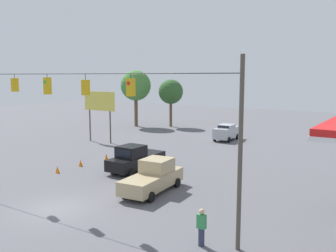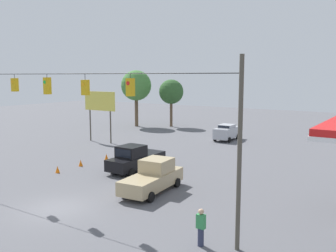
{
  "view_description": "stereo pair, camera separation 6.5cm",
  "coord_description": "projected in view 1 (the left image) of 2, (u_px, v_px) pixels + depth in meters",
  "views": [
    {
      "loc": [
        -16.81,
        13.8,
        7.62
      ],
      "look_at": [
        -0.86,
        -10.35,
        3.73
      ],
      "focal_mm": 40.0,
      "sensor_mm": 36.0,
      "label": 1
    },
    {
      "loc": [
        -16.86,
        13.77,
        7.62
      ],
      "look_at": [
        -0.86,
        -10.35,
        3.73
      ],
      "focal_mm": 40.0,
      "sensor_mm": 36.0,
      "label": 2
    }
  ],
  "objects": [
    {
      "name": "traffic_cone_fifth",
      "position": [
        144.0,
        147.0,
        38.87
      ],
      "size": [
        0.35,
        0.35,
        0.56
      ],
      "primitive_type": "cone",
      "color": "orange",
      "rests_on": "ground_plane"
    },
    {
      "name": "traffic_cone_fourth",
      "position": [
        125.0,
        152.0,
        36.43
      ],
      "size": [
        0.35,
        0.35,
        0.56
      ],
      "primitive_type": "cone",
      "color": "orange",
      "rests_on": "ground_plane"
    },
    {
      "name": "traffic_cone_second",
      "position": [
        81.0,
        163.0,
        31.74
      ],
      "size": [
        0.35,
        0.35,
        0.56
      ],
      "primitive_type": "cone",
      "color": "orange",
      "rests_on": "ground_plane"
    },
    {
      "name": "roadside_billboard",
      "position": [
        99.0,
        105.0,
        42.88
      ],
      "size": [
        4.56,
        0.16,
        5.84
      ],
      "color": "#4C473D",
      "rests_on": "ground_plane"
    },
    {
      "name": "ground_plane",
      "position": [
        57.0,
        209.0,
        21.61
      ],
      "size": [
        140.0,
        140.0,
        0.0
      ],
      "primitive_type": "plane",
      "color": "#56565B"
    },
    {
      "name": "pedestrian",
      "position": [
        201.0,
        227.0,
        16.78
      ],
      "size": [
        0.4,
        0.28,
        1.74
      ],
      "color": "#2D334C",
      "rests_on": "ground_plane"
    },
    {
      "name": "pickup_truck_black_withflow_mid",
      "position": [
        135.0,
        159.0,
        30.21
      ],
      "size": [
        2.18,
        5.55,
        2.12
      ],
      "color": "black",
      "rests_on": "ground_plane"
    },
    {
      "name": "sedan_silver_withflow_deep",
      "position": [
        226.0,
        132.0,
        44.53
      ],
      "size": [
        2.12,
        4.26,
        1.89
      ],
      "color": "#A8AAB2",
      "rests_on": "ground_plane"
    },
    {
      "name": "overhead_signal_span",
      "position": [
        67.0,
        115.0,
        21.7
      ],
      "size": [
        21.7,
        0.38,
        8.52
      ],
      "color": "#4C473D",
      "rests_on": "ground_plane"
    },
    {
      "name": "tree_horizon_right",
      "position": [
        136.0,
        86.0,
        56.23
      ],
      "size": [
        4.56,
        4.56,
        8.47
      ],
      "color": "brown",
      "rests_on": "ground_plane"
    },
    {
      "name": "traffic_cone_third",
      "position": [
        106.0,
        157.0,
        34.14
      ],
      "size": [
        0.35,
        0.35,
        0.56
      ],
      "primitive_type": "cone",
      "color": "orange",
      "rests_on": "ground_plane"
    },
    {
      "name": "traffic_cone_nearest",
      "position": [
        57.0,
        169.0,
        29.55
      ],
      "size": [
        0.35,
        0.35,
        0.56
      ],
      "primitive_type": "cone",
      "color": "orange",
      "rests_on": "ground_plane"
    },
    {
      "name": "tree_horizon_left",
      "position": [
        171.0,
        92.0,
        56.0
      ],
      "size": [
        3.67,
        3.67,
        7.1
      ],
      "color": "brown",
      "rests_on": "ground_plane"
    },
    {
      "name": "pickup_truck_tan_crossing_near",
      "position": [
        153.0,
        177.0,
        24.73
      ],
      "size": [
        2.52,
        5.56,
        2.12
      ],
      "color": "tan",
      "rests_on": "ground_plane"
    }
  ]
}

